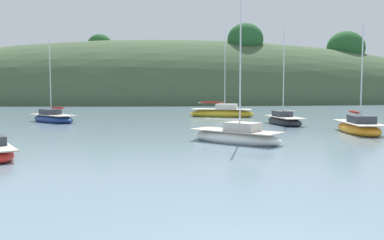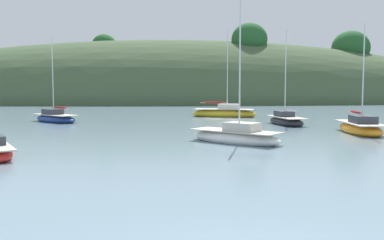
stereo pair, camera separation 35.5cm
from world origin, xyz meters
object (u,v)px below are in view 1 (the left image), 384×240
Objects in this scene: sailboat_blue_center at (284,120)px; sailboat_grey_yawl at (236,136)px; sailboat_white_near at (53,118)px; sailboat_red_portside at (222,113)px; sailboat_teal_outer at (359,128)px.

sailboat_grey_yawl reaches higher than sailboat_blue_center.
sailboat_white_near is 21.89m from sailboat_blue_center.
sailboat_grey_yawl is at bearing -46.90° from sailboat_white_near.
sailboat_red_portside is at bearing 83.84° from sailboat_grey_yawl.
sailboat_blue_center is (21.50, -4.12, -0.01)m from sailboat_white_near.
sailboat_red_portside reaches higher than sailboat_blue_center.
sailboat_red_portside reaches higher than sailboat_white_near.
sailboat_blue_center is 1.09× the size of sailboat_teal_outer.
sailboat_grey_yawl is (-6.52, -11.88, 0.01)m from sailboat_blue_center.
sailboat_white_near is 1.04× the size of sailboat_teal_outer.
sailboat_grey_yawl is 10.87m from sailboat_teal_outer.
sailboat_blue_center reaches higher than sailboat_white_near.
sailboat_teal_outer is at bearing -24.70° from sailboat_white_near.
sailboat_white_near is 18.51m from sailboat_red_portside.
sailboat_grey_yawl reaches higher than sailboat_teal_outer.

